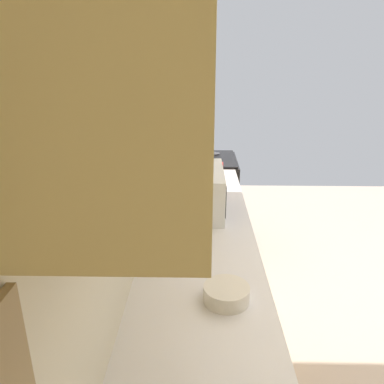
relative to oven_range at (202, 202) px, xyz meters
The scene contains 7 objects.
wall_back 1.88m from the oven_range, 166.45° to the left, with size 4.41×0.12×2.70m, color beige.
counter_run 2.03m from the oven_range, behind, with size 3.45×0.63×0.90m.
upper_cabinets 2.47m from the oven_range, behind, with size 2.01×0.32×0.59m.
oven_range is the anchor object (origin of this frame).
microwave 1.36m from the oven_range, behind, with size 0.53×0.35×0.28m.
bowl 2.23m from the oven_range, behind, with size 0.19×0.19×0.07m.
kettle 0.81m from the oven_range, behind, with size 0.20×0.15×0.18m.
Camera 1 is at (-1.89, 1.31, 1.88)m, focal length 35.49 mm.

